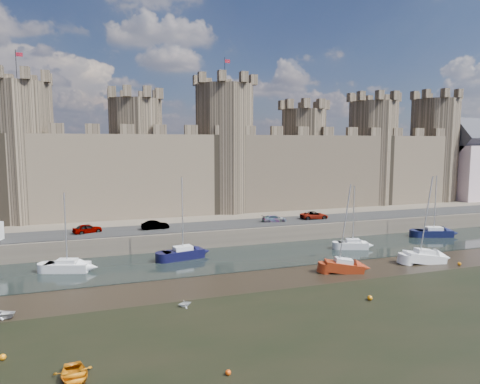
{
  "coord_description": "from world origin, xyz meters",
  "views": [
    {
      "loc": [
        -20.72,
        -28.06,
        15.0
      ],
      "look_at": [
        -3.86,
        22.0,
        8.98
      ],
      "focal_mm": 32.0,
      "sensor_mm": 36.0,
      "label": 1
    }
  ],
  "objects_px": {
    "car_1": "(155,225)",
    "sailboat_3": "(434,232)",
    "car_3": "(314,215)",
    "sailboat_0": "(67,266)",
    "sailboat_5": "(424,257)",
    "sailboat_4": "(344,266)",
    "sailboat_2": "(353,244)",
    "car_0": "(87,229)",
    "car_2": "(274,219)",
    "sailboat_1": "(183,253)",
    "dinghy_0": "(74,376)"
  },
  "relations": [
    {
      "from": "sailboat_5",
      "to": "sailboat_4",
      "type": "bearing_deg",
      "value": -168.99
    },
    {
      "from": "sailboat_2",
      "to": "sailboat_5",
      "type": "xyz_separation_m",
      "value": [
        4.64,
        -8.88,
        0.03
      ]
    },
    {
      "from": "car_0",
      "to": "sailboat_0",
      "type": "bearing_deg",
      "value": 148.32
    },
    {
      "from": "car_2",
      "to": "sailboat_5",
      "type": "xyz_separation_m",
      "value": [
        12.19,
        -19.53,
        -2.28
      ]
    },
    {
      "from": "car_3",
      "to": "sailboat_0",
      "type": "height_order",
      "value": "sailboat_0"
    },
    {
      "from": "sailboat_0",
      "to": "sailboat_5",
      "type": "xyz_separation_m",
      "value": [
        42.47,
        -10.17,
        0.04
      ]
    },
    {
      "from": "car_1",
      "to": "dinghy_0",
      "type": "relative_size",
      "value": 1.14
    },
    {
      "from": "sailboat_1",
      "to": "sailboat_0",
      "type": "bearing_deg",
      "value": 174.01
    },
    {
      "from": "car_2",
      "to": "car_3",
      "type": "distance_m",
      "value": 7.33
    },
    {
      "from": "car_1",
      "to": "sailboat_5",
      "type": "xyz_separation_m",
      "value": [
        31.0,
        -19.6,
        -2.37
      ]
    },
    {
      "from": "car_3",
      "to": "sailboat_1",
      "type": "relative_size",
      "value": 0.44
    },
    {
      "from": "car_3",
      "to": "sailboat_1",
      "type": "height_order",
      "value": "sailboat_1"
    },
    {
      "from": "sailboat_3",
      "to": "dinghy_0",
      "type": "height_order",
      "value": "sailboat_3"
    },
    {
      "from": "car_2",
      "to": "sailboat_3",
      "type": "bearing_deg",
      "value": -100.25
    },
    {
      "from": "sailboat_2",
      "to": "sailboat_5",
      "type": "bearing_deg",
      "value": -42.45
    },
    {
      "from": "sailboat_0",
      "to": "sailboat_4",
      "type": "xyz_separation_m",
      "value": [
        30.63,
        -10.4,
        0.02
      ]
    },
    {
      "from": "sailboat_1",
      "to": "car_2",
      "type": "bearing_deg",
      "value": 15.86
    },
    {
      "from": "sailboat_1",
      "to": "sailboat_5",
      "type": "bearing_deg",
      "value": -32.4
    },
    {
      "from": "car_2",
      "to": "sailboat_4",
      "type": "relative_size",
      "value": 0.37
    },
    {
      "from": "sailboat_3",
      "to": "sailboat_2",
      "type": "bearing_deg",
      "value": -152.8
    },
    {
      "from": "car_0",
      "to": "sailboat_3",
      "type": "xyz_separation_m",
      "value": [
        52.64,
        -8.29,
        -2.4
      ]
    },
    {
      "from": "sailboat_2",
      "to": "sailboat_3",
      "type": "bearing_deg",
      "value": 29.31
    },
    {
      "from": "sailboat_1",
      "to": "sailboat_4",
      "type": "height_order",
      "value": "sailboat_1"
    },
    {
      "from": "sailboat_5",
      "to": "sailboat_3",
      "type": "bearing_deg",
      "value": 53.32
    },
    {
      "from": "car_0",
      "to": "sailboat_5",
      "type": "xyz_separation_m",
      "value": [
        40.32,
        -19.96,
        -2.39
      ]
    },
    {
      "from": "car_1",
      "to": "sailboat_4",
      "type": "relative_size",
      "value": 0.38
    },
    {
      "from": "car_2",
      "to": "sailboat_5",
      "type": "distance_m",
      "value": 23.14
    },
    {
      "from": "car_2",
      "to": "car_3",
      "type": "xyz_separation_m",
      "value": [
        7.32,
        0.29,
        0.08
      ]
    },
    {
      "from": "car_0",
      "to": "car_2",
      "type": "distance_m",
      "value": 28.13
    },
    {
      "from": "sailboat_4",
      "to": "car_2",
      "type": "bearing_deg",
      "value": 107.81
    },
    {
      "from": "sailboat_3",
      "to": "dinghy_0",
      "type": "distance_m",
      "value": 59.24
    },
    {
      "from": "sailboat_3",
      "to": "sailboat_5",
      "type": "height_order",
      "value": "sailboat_5"
    },
    {
      "from": "sailboat_3",
      "to": "sailboat_5",
      "type": "relative_size",
      "value": 0.9
    },
    {
      "from": "sailboat_2",
      "to": "sailboat_1",
      "type": "bearing_deg",
      "value": -165.87
    },
    {
      "from": "sailboat_0",
      "to": "sailboat_2",
      "type": "xyz_separation_m",
      "value": [
        37.83,
        -1.29,
        0.0
      ]
    },
    {
      "from": "sailboat_3",
      "to": "sailboat_0",
      "type": "bearing_deg",
      "value": -160.56
    },
    {
      "from": "dinghy_0",
      "to": "car_2",
      "type": "bearing_deg",
      "value": 43.4
    },
    {
      "from": "car_0",
      "to": "car_3",
      "type": "relative_size",
      "value": 0.84
    },
    {
      "from": "car_1",
      "to": "sailboat_0",
      "type": "bearing_deg",
      "value": 126.48
    },
    {
      "from": "sailboat_2",
      "to": "sailboat_4",
      "type": "distance_m",
      "value": 11.62
    },
    {
      "from": "car_3",
      "to": "sailboat_2",
      "type": "relative_size",
      "value": 0.52
    },
    {
      "from": "car_0",
      "to": "sailboat_1",
      "type": "height_order",
      "value": "sailboat_1"
    },
    {
      "from": "car_0",
      "to": "car_2",
      "type": "xyz_separation_m",
      "value": [
        28.13,
        -0.42,
        -0.1
      ]
    },
    {
      "from": "car_2",
      "to": "sailboat_2",
      "type": "height_order",
      "value": "sailboat_2"
    },
    {
      "from": "car_2",
      "to": "car_1",
      "type": "bearing_deg",
      "value": 97.35
    },
    {
      "from": "sailboat_3",
      "to": "dinghy_0",
      "type": "relative_size",
      "value": 2.85
    },
    {
      "from": "sailboat_2",
      "to": "dinghy_0",
      "type": "relative_size",
      "value": 2.6
    },
    {
      "from": "car_1",
      "to": "sailboat_3",
      "type": "distance_m",
      "value": 44.11
    },
    {
      "from": "car_2",
      "to": "sailboat_2",
      "type": "xyz_separation_m",
      "value": [
        7.55,
        -10.66,
        -2.31
      ]
    },
    {
      "from": "car_0",
      "to": "sailboat_4",
      "type": "relative_size",
      "value": 0.37
    }
  ]
}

